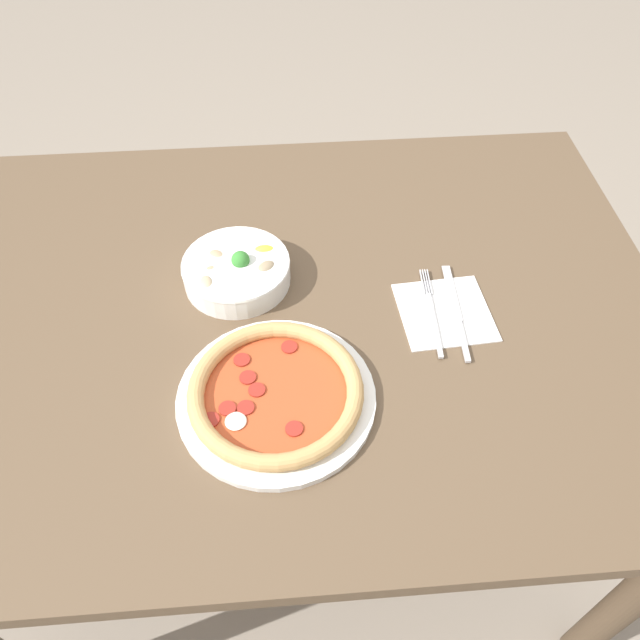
{
  "coord_description": "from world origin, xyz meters",
  "views": [
    {
      "loc": [
        -0.02,
        -0.73,
        1.54
      ],
      "look_at": [
        0.03,
        -0.06,
        0.76
      ],
      "focal_mm": 35.0,
      "sensor_mm": 36.0,
      "label": 1
    }
  ],
  "objects_px": {
    "pizza": "(276,394)",
    "fork": "(432,312)",
    "bowl": "(237,270)",
    "knife": "(457,314)"
  },
  "relations": [
    {
      "from": "pizza",
      "to": "fork",
      "type": "relative_size",
      "value": 1.52
    },
    {
      "from": "bowl",
      "to": "knife",
      "type": "distance_m",
      "value": 0.39
    },
    {
      "from": "bowl",
      "to": "knife",
      "type": "height_order",
      "value": "bowl"
    },
    {
      "from": "fork",
      "to": "pizza",
      "type": "bearing_deg",
      "value": 122.13
    },
    {
      "from": "fork",
      "to": "knife",
      "type": "relative_size",
      "value": 0.9
    },
    {
      "from": "pizza",
      "to": "bowl",
      "type": "distance_m",
      "value": 0.27
    },
    {
      "from": "knife",
      "to": "fork",
      "type": "bearing_deg",
      "value": 82.23
    },
    {
      "from": "pizza",
      "to": "fork",
      "type": "distance_m",
      "value": 0.31
    },
    {
      "from": "fork",
      "to": "knife",
      "type": "height_order",
      "value": "same"
    },
    {
      "from": "bowl",
      "to": "fork",
      "type": "height_order",
      "value": "bowl"
    }
  ]
}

